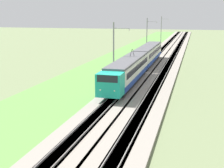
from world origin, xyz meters
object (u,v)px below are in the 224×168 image
catenary_mast_mid (114,51)px  passenger_train (140,60)px  catenary_mast_distant (161,29)px  catenary_mast_far (147,36)px

catenary_mast_mid → passenger_train: bearing=-24.8°
catenary_mast_mid → catenary_mast_distant: bearing=0.0°
catenary_mast_mid → catenary_mast_distant: 66.14m
catenary_mast_far → catenary_mast_mid: bearing=-180.0°
passenger_train → catenary_mast_far: 27.02m
catenary_mast_mid → catenary_mast_far: 33.07m
passenger_train → catenary_mast_distant: 59.95m
passenger_train → catenary_mast_mid: 7.31m
passenger_train → catenary_mast_mid: size_ratio=4.53×
passenger_train → catenary_mast_distant: bearing=-177.2°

